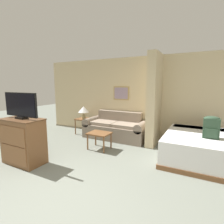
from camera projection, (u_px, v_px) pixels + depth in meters
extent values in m
plane|color=slate|center=(49.00, 212.00, 2.41)|extent=(20.00, 20.00, 0.00)
cube|color=#CCB78E|center=(141.00, 98.00, 5.63)|extent=(7.46, 0.12, 2.60)
cube|color=#70644E|center=(140.00, 137.00, 5.77)|extent=(7.46, 0.02, 0.06)
cube|color=tan|center=(121.00, 93.00, 5.86)|extent=(0.56, 0.02, 0.45)
cube|color=gray|center=(121.00, 93.00, 5.84)|extent=(0.49, 0.01, 0.38)
cube|color=#CCB78E|center=(154.00, 100.00, 4.96)|extent=(0.24, 0.86, 2.60)
cube|color=gray|center=(115.00, 132.00, 5.66)|extent=(1.54, 0.84, 0.44)
cube|color=gray|center=(119.00, 117.00, 5.88)|extent=(1.54, 0.20, 0.41)
cube|color=gray|center=(92.00, 128.00, 6.07)|extent=(0.24, 0.84, 0.44)
cylinder|color=gray|center=(92.00, 121.00, 6.03)|extent=(0.27, 0.84, 0.27)
cube|color=gray|center=(142.00, 135.00, 5.25)|extent=(0.24, 0.84, 0.44)
cylinder|color=gray|center=(142.00, 127.00, 5.21)|extent=(0.27, 0.84, 0.27)
cube|color=gray|center=(104.00, 123.00, 5.75)|extent=(0.75, 0.60, 0.10)
cube|color=gray|center=(126.00, 125.00, 5.40)|extent=(0.75, 0.60, 0.10)
cube|color=brown|center=(99.00, 133.00, 4.69)|extent=(0.58, 0.47, 0.04)
cylinder|color=brown|center=(88.00, 142.00, 4.66)|extent=(0.04, 0.04, 0.42)
cylinder|color=brown|center=(104.00, 145.00, 4.44)|extent=(0.04, 0.04, 0.42)
cylinder|color=brown|center=(96.00, 138.00, 5.01)|extent=(0.04, 0.04, 0.42)
cylinder|color=brown|center=(111.00, 141.00, 4.78)|extent=(0.04, 0.04, 0.42)
cube|color=brown|center=(84.00, 119.00, 6.15)|extent=(0.49, 0.49, 0.04)
cylinder|color=brown|center=(75.00, 127.00, 6.10)|extent=(0.04, 0.04, 0.51)
cylinder|color=brown|center=(85.00, 129.00, 5.91)|extent=(0.04, 0.04, 0.51)
cylinder|color=brown|center=(83.00, 125.00, 6.48)|extent=(0.04, 0.04, 0.51)
cylinder|color=brown|center=(92.00, 126.00, 6.28)|extent=(0.04, 0.04, 0.51)
cylinder|color=tan|center=(84.00, 117.00, 6.14)|extent=(0.12, 0.12, 0.14)
cylinder|color=tan|center=(84.00, 113.00, 6.12)|extent=(0.02, 0.02, 0.08)
cone|color=silver|center=(84.00, 109.00, 6.10)|extent=(0.37, 0.37, 0.21)
cube|color=brown|center=(24.00, 141.00, 3.85)|extent=(0.92, 0.50, 0.98)
cube|color=#54351E|center=(22.00, 119.00, 3.77)|extent=(0.94, 0.52, 0.02)
cube|color=brown|center=(12.00, 136.00, 3.59)|extent=(0.82, 0.01, 0.39)
cube|color=brown|center=(13.00, 155.00, 3.66)|extent=(0.82, 0.01, 0.39)
cube|color=black|center=(22.00, 118.00, 3.76)|extent=(0.24, 0.16, 0.05)
cube|color=black|center=(21.00, 105.00, 3.72)|extent=(0.98, 0.04, 0.51)
cube|color=black|center=(20.00, 105.00, 3.70)|extent=(0.94, 0.01, 0.47)
cube|color=brown|center=(205.00, 158.00, 4.02)|extent=(1.80, 1.90, 0.10)
cube|color=white|center=(206.00, 146.00, 3.97)|extent=(1.76, 1.86, 0.50)
cube|color=white|center=(207.00, 130.00, 4.56)|extent=(1.64, 0.36, 0.10)
cube|color=#2D4733|center=(211.00, 128.00, 3.72)|extent=(0.31, 0.21, 0.42)
cube|color=#2D4733|center=(211.00, 133.00, 3.63)|extent=(0.24, 0.03, 0.19)
ellipsoid|color=#2D4733|center=(212.00, 118.00, 3.69)|extent=(0.30, 0.20, 0.10)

